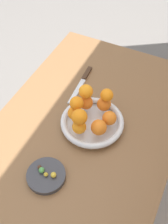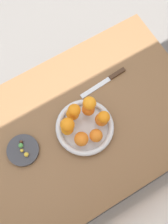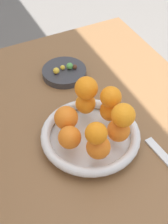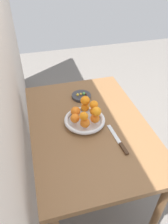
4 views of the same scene
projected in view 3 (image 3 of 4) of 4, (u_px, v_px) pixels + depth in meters
name	position (u px, v px, depth m)	size (l,w,h in m)	color
dining_table	(100.00, 162.00, 1.00)	(1.10, 0.76, 0.74)	brown
fruit_bowl	(90.00, 136.00, 0.92)	(0.27, 0.27, 0.04)	silver
candy_dish	(64.00, 72.00, 1.13)	(0.15, 0.15, 0.02)	#333338
orange_0	(98.00, 147.00, 0.83)	(0.06, 0.06, 0.06)	orange
orange_1	(118.00, 130.00, 0.87)	(0.06, 0.06, 0.06)	orange
orange_2	(111.00, 110.00, 0.92)	(0.06, 0.06, 0.06)	orange
orange_3	(84.00, 104.00, 0.94)	(0.06, 0.06, 0.06)	orange
orange_4	(66.00, 118.00, 0.90)	(0.06, 0.06, 0.06)	orange
orange_5	(70.00, 138.00, 0.85)	(0.06, 0.06, 0.06)	orange
orange_6	(123.00, 115.00, 0.83)	(0.06, 0.06, 0.06)	orange
orange_7	(87.00, 88.00, 0.90)	(0.06, 0.06, 0.06)	orange
orange_8	(96.00, 133.00, 0.79)	(0.05, 0.05, 0.05)	orange
orange_9	(111.00, 97.00, 0.87)	(0.06, 0.06, 0.06)	orange
candy_ball_0	(70.00, 66.00, 1.12)	(0.02, 0.02, 0.02)	#4C9947
candy_ball_1	(57.00, 70.00, 1.10)	(0.02, 0.02, 0.02)	gold
candy_ball_2	(75.00, 67.00, 1.12)	(0.02, 0.02, 0.02)	#472819
candy_ball_3	(58.00, 71.00, 1.10)	(0.02, 0.02, 0.02)	#8C4C99
candy_ball_4	(63.00, 67.00, 1.12)	(0.02, 0.02, 0.02)	gold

